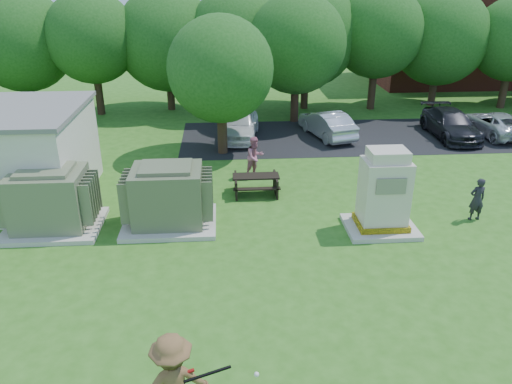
{
  "coord_description": "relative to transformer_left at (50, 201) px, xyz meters",
  "views": [
    {
      "loc": [
        -1.0,
        -10.23,
        7.62
      ],
      "look_at": [
        0.0,
        4.0,
        1.3
      ],
      "focal_mm": 35.0,
      "sensor_mm": 36.0,
      "label": 1
    }
  ],
  "objects": [
    {
      "name": "parking_strip",
      "position": [
        13.5,
        9.0,
        -0.96
      ],
      "size": [
        20.0,
        6.0,
        0.01
      ],
      "primitive_type": "cube",
      "color": "#232326",
      "rests_on": "ground"
    },
    {
      "name": "tree_row",
      "position": [
        8.25,
        14.0,
        3.18
      ],
      "size": [
        41.3,
        13.3,
        7.3
      ],
      "color": "#47301E",
      "rests_on": "ground"
    },
    {
      "name": "batting_equipment",
      "position": [
        5.2,
        -8.15,
        0.35
      ],
      "size": [
        1.34,
        0.35,
        0.12
      ],
      "color": "black",
      "rests_on": "ground"
    },
    {
      "name": "car_white",
      "position": [
        6.37,
        9.13,
        -0.26
      ],
      "size": [
        2.28,
        4.39,
        1.43
      ],
      "primitive_type": "imported",
      "rotation": [
        0.0,
        0.0,
        -0.15
      ],
      "color": "white",
      "rests_on": "ground"
    },
    {
      "name": "ground",
      "position": [
        6.5,
        -4.5,
        -0.97
      ],
      "size": [
        120.0,
        120.0,
        0.0
      ],
      "primitive_type": "plane",
      "color": "#2D6619",
      "rests_on": "ground"
    },
    {
      "name": "brick_building",
      "position": [
        24.5,
        22.5,
        3.03
      ],
      "size": [
        15.0,
        8.0,
        8.0
      ],
      "primitive_type": "cube",
      "color": "maroon",
      "rests_on": "ground"
    },
    {
      "name": "transformer_right",
      "position": [
        3.7,
        0.0,
        0.0
      ],
      "size": [
        3.0,
        2.4,
        2.07
      ],
      "color": "beige",
      "rests_on": "ground"
    },
    {
      "name": "transformer_left",
      "position": [
        0.0,
        0.0,
        0.0
      ],
      "size": [
        3.0,
        2.4,
        2.07
      ],
      "color": "beige",
      "rests_on": "ground"
    },
    {
      "name": "batter",
      "position": [
        4.52,
        -8.04,
        0.04
      ],
      "size": [
        1.46,
        1.08,
        2.02
      ],
      "primitive_type": "imported",
      "rotation": [
        0.0,
        0.0,
        3.42
      ],
      "color": "brown",
      "rests_on": "ground"
    },
    {
      "name": "generator_cabinet",
      "position": [
        10.49,
        -0.81,
        0.22
      ],
      "size": [
        2.23,
        1.82,
        2.71
      ],
      "color": "beige",
      "rests_on": "ground"
    },
    {
      "name": "car_silver_b",
      "position": [
        19.26,
        8.8,
        -0.39
      ],
      "size": [
        2.22,
        4.31,
        1.16
      ],
      "primitive_type": "imported",
      "rotation": [
        0.0,
        0.0,
        3.21
      ],
      "color": "silver",
      "rests_on": "ground"
    },
    {
      "name": "picnic_table",
      "position": [
        6.69,
        2.29,
        -0.51
      ],
      "size": [
        1.71,
        1.29,
        0.73
      ],
      "color": "black",
      "rests_on": "ground"
    },
    {
      "name": "person_by_generator",
      "position": [
        13.83,
        -0.34,
        -0.23
      ],
      "size": [
        0.56,
        0.39,
        1.48
      ],
      "primitive_type": "imported",
      "rotation": [
        0.0,
        0.0,
        3.21
      ],
      "color": "black",
      "rests_on": "ground"
    },
    {
      "name": "car_silver_a",
      "position": [
        10.73,
        9.06,
        -0.32
      ],
      "size": [
        2.41,
        4.2,
        1.31
      ],
      "primitive_type": "imported",
      "rotation": [
        0.0,
        0.0,
        3.41
      ],
      "color": "silver",
      "rests_on": "ground"
    },
    {
      "name": "person_at_picnic",
      "position": [
        6.77,
        4.0,
        -0.14
      ],
      "size": [
        1.02,
        0.97,
        1.66
      ],
      "primitive_type": "imported",
      "rotation": [
        0.0,
        0.0,
        0.58
      ],
      "color": "#BF657E",
      "rests_on": "ground"
    },
    {
      "name": "car_dark",
      "position": [
        16.87,
        8.61,
        -0.31
      ],
      "size": [
        1.91,
        4.57,
        1.32
      ],
      "primitive_type": "imported",
      "rotation": [
        0.0,
        0.0,
        -0.01
      ],
      "color": "black",
      "rests_on": "ground"
    }
  ]
}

